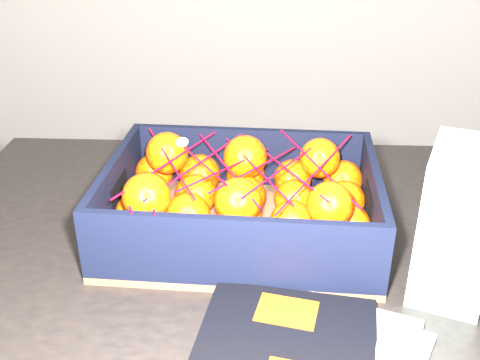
{
  "coord_description": "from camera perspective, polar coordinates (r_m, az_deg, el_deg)",
  "views": [
    {
      "loc": [
        -0.24,
        -0.49,
        1.25
      ],
      "look_at": [
        -0.31,
        0.24,
        0.86
      ],
      "focal_mm": 42.65,
      "sensor_mm": 36.0,
      "label": 1
    }
  ],
  "objects": [
    {
      "name": "mesh_net",
      "position": [
        0.85,
        -0.48,
        0.99
      ],
      "size": [
        0.34,
        0.27,
        0.1
      ],
      "color": "#B70622",
      "rests_on": "clementine_heap"
    },
    {
      "name": "clementine_heap",
      "position": [
        0.88,
        -0.16,
        -2.12
      ],
      "size": [
        0.4,
        0.29,
        0.13
      ],
      "color": "#ED4705",
      "rests_on": "produce_crate"
    },
    {
      "name": "retail_carton",
      "position": [
        0.8,
        20.98,
        -3.96
      ],
      "size": [
        0.13,
        0.16,
        0.2
      ],
      "primitive_type": "cube",
      "rotation": [
        0.0,
        0.0,
        -0.32
      ],
      "color": "silver",
      "rests_on": "table"
    },
    {
      "name": "table",
      "position": [
        0.94,
        5.25,
        -11.87
      ],
      "size": [
        1.24,
        0.86,
        0.75
      ],
      "color": "black",
      "rests_on": "ground"
    },
    {
      "name": "produce_crate",
      "position": [
        0.9,
        0.18,
        -3.34
      ],
      "size": [
        0.41,
        0.31,
        0.12
      ],
      "color": "brown",
      "rests_on": "table"
    }
  ]
}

